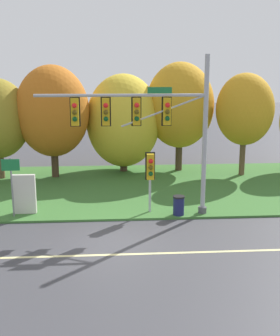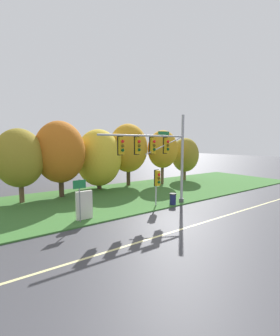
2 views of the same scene
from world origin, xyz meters
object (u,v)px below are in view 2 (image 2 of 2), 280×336
pedestrian_signal_near_kerb (157,180)px  tree_behind_signpost (60,152)px  tree_right_far (163,149)px  tree_mid_verge (99,158)px  info_kiosk (84,205)px  tree_left_of_mast (20,158)px  tree_furthest_back (185,155)px  traffic_signal_mast (159,151)px  route_sign_post (80,194)px  trash_bin (173,199)px  tree_tall_centre (128,148)px

pedestrian_signal_near_kerb → tree_behind_signpost: bearing=125.7°
tree_right_far → tree_mid_verge: bearing=168.1°
pedestrian_signal_near_kerb → info_kiosk: pedestrian_signal_near_kerb is taller
tree_left_of_mast → info_kiosk: tree_left_of_mast is taller
pedestrian_signal_near_kerb → tree_behind_signpost: (-5.47, 7.62, 2.11)m
tree_mid_verge → tree_right_far: tree_right_far is taller
tree_left_of_mast → tree_furthest_back: (20.17, 0.43, -0.37)m
traffic_signal_mast → route_sign_post: traffic_signal_mast is taller
traffic_signal_mast → trash_bin: bearing=-7.9°
tree_right_far → trash_bin: bearing=-125.1°
tree_tall_centre → tree_right_far: tree_tall_centre is taller
tree_behind_signpost → traffic_signal_mast: bearing=-55.5°
route_sign_post → traffic_signal_mast: bearing=-1.2°
tree_left_of_mast → tree_behind_signpost: 3.41m
tree_left_of_mast → tree_right_far: tree_right_far is taller
tree_right_far → tree_furthest_back: 4.67m
info_kiosk → trash_bin: (7.32, -0.76, -0.47)m
info_kiosk → trash_bin: size_ratio=2.04×
tree_tall_centre → tree_right_far: size_ratio=1.11×
tree_mid_verge → tree_right_far: 7.97m
tree_right_far → info_kiosk: tree_right_far is taller
tree_furthest_back → route_sign_post: bearing=-155.7°
traffic_signal_mast → tree_furthest_back: bearing=35.6°
route_sign_post → tree_tall_centre: 13.20m
traffic_signal_mast → info_kiosk: size_ratio=4.17×
trash_bin → tree_left_of_mast: bearing=142.1°
info_kiosk → tree_right_far: bearing=28.7°
tree_tall_centre → tree_behind_signpost: bearing=-170.9°
tree_mid_verge → info_kiosk: size_ratio=3.45×
tree_tall_centre → info_kiosk: tree_tall_centre is taller
route_sign_post → tree_right_far: tree_right_far is taller
route_sign_post → trash_bin: (7.76, -0.33, -1.39)m
pedestrian_signal_near_kerb → route_sign_post: size_ratio=1.05×
traffic_signal_mast → tree_right_far: (6.84, 7.55, -0.19)m
tree_left_of_mast → pedestrian_signal_near_kerb: bearing=-40.2°
tree_tall_centre → tree_left_of_mast: bearing=-172.8°
pedestrian_signal_near_kerb → tree_left_of_mast: (-8.85, 7.48, 1.69)m
info_kiosk → tree_tall_centre: bearing=44.3°
tree_right_far → tree_behind_signpost: bearing=178.6°
traffic_signal_mast → tree_right_far: 10.19m
tree_tall_centre → pedestrian_signal_near_kerb: bearing=-107.5°
route_sign_post → tree_right_far: 15.34m
tree_mid_verge → trash_bin: (2.30, -9.38, -2.97)m
pedestrian_signal_near_kerb → tree_behind_signpost: size_ratio=0.41×
tree_right_far → traffic_signal_mast: bearing=-132.2°
route_sign_post → tree_mid_verge: 10.69m
traffic_signal_mast → tree_behind_signpost: bearing=124.5°
tree_tall_centre → traffic_signal_mast: bearing=-107.5°
tree_left_of_mast → tree_right_far: size_ratio=0.95×
tree_tall_centre → tree_furthest_back: (8.50, -1.03, -1.02)m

